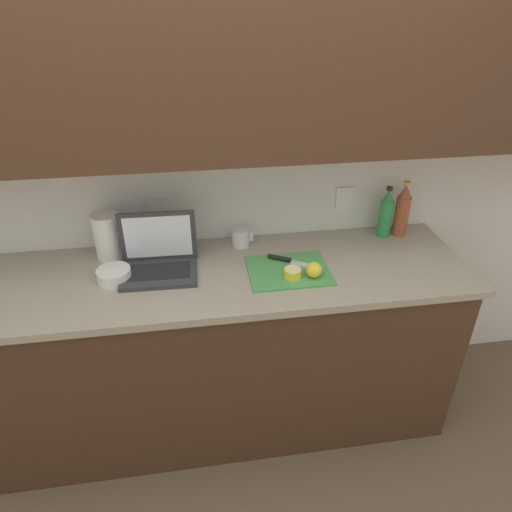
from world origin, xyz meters
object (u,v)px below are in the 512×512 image
lemon_half_cut (293,273)px  measuring_cup (241,237)px  lemon_whole_beside (314,270)px  bottle_oil_tall (402,211)px  bowl_white (114,275)px  paper_towel_roll (108,236)px  bottle_green_soda (386,214)px  cutting_board (289,270)px  laptop (159,258)px  knife (286,260)px

lemon_half_cut → measuring_cup: size_ratio=0.72×
lemon_half_cut → lemon_whole_beside: size_ratio=1.10×
bottle_oil_tall → bowl_white: size_ratio=1.98×
lemon_whole_beside → paper_towel_roll: paper_towel_roll is taller
lemon_whole_beside → bottle_green_soda: bearing=36.4°
bowl_white → bottle_green_soda: bearing=9.5°
cutting_board → measuring_cup: (-0.19, 0.27, 0.04)m
laptop → lemon_half_cut: laptop is taller
knife → bottle_green_soda: bottle_green_soda is taller
lemon_whole_beside → lemon_half_cut: bearing=171.3°
cutting_board → paper_towel_roll: size_ratio=1.66×
lemon_half_cut → bowl_white: 0.78m
bottle_green_soda → laptop: bearing=-171.7°
knife → lemon_whole_beside: size_ratio=3.36×
lemon_half_cut → knife: bearing=91.6°
measuring_cup → paper_towel_roll: size_ratio=0.49×
laptop → measuring_cup: bearing=25.2°
bottle_oil_tall → cutting_board: bearing=-157.5°
laptop → cutting_board: bearing=-8.4°
cutting_board → paper_towel_roll: paper_towel_roll is taller
knife → paper_towel_roll: size_ratio=1.08×
knife → lemon_half_cut: 0.13m
knife → measuring_cup: size_ratio=2.21×
lemon_half_cut → paper_towel_roll: size_ratio=0.35×
cutting_board → lemon_half_cut: (0.00, -0.06, 0.02)m
cutting_board → measuring_cup: 0.33m
laptop → cutting_board: laptop is taller
bowl_white → knife: bearing=2.1°
knife → measuring_cup: measuring_cup is taller
lemon_whole_beside → bowl_white: size_ratio=0.48×
knife → cutting_board: bearing=-60.8°
cutting_board → bowl_white: bowl_white is taller
cutting_board → bottle_oil_tall: 0.71m
knife → paper_towel_roll: 0.84m
cutting_board → bottle_green_soda: size_ratio=1.37×
laptop → lemon_half_cut: (0.58, -0.16, -0.03)m
measuring_cup → paper_towel_roll: bearing=-178.5°
lemon_half_cut → paper_towel_roll: bearing=158.9°
measuring_cup → bowl_white: (-0.59, -0.23, -0.02)m
bowl_white → lemon_whole_beside: bearing=-7.7°
lemon_whole_beside → bowl_white: (-0.87, 0.12, -0.02)m
knife → lemon_whole_beside: (0.10, -0.15, 0.03)m
measuring_cup → bowl_white: measuring_cup is taller
lemon_whole_beside → bottle_oil_tall: bearing=31.8°
lemon_half_cut → laptop: bearing=164.6°
lemon_whole_beside → bottle_green_soda: (0.46, 0.34, 0.08)m
laptop → bottle_oil_tall: bearing=9.3°
laptop → lemon_whole_beside: (0.67, -0.17, -0.02)m
cutting_board → knife: size_ratio=1.54×
lemon_half_cut → cutting_board: bearing=94.4°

